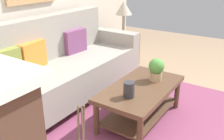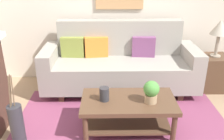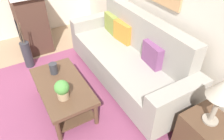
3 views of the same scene
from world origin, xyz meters
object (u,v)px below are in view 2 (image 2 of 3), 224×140
Objects in this scene: potted_plant_tabletop at (151,91)px; throw_pillow_plum at (144,47)px; side_table at (212,73)px; tabletop_vase at (104,94)px; table_lamp at (220,29)px; couch at (120,64)px; throw_pillow_orange at (96,47)px; coffee_table at (128,108)px; throw_pillow_olive at (73,47)px; floor_vase at (17,125)px.

throw_pillow_plum is at bearing 86.32° from potted_plant_tabletop.
potted_plant_tabletop reaches higher than side_table.
table_lamp is at bearing 32.66° from tabletop_vase.
couch is 0.47m from throw_pillow_orange.
throw_pillow_plum reaches higher than coffee_table.
tabletop_vase is 0.61× the size of potted_plant_tabletop.
throw_pillow_plum is 1.16m from table_lamp.
couch is 4.23× the size of side_table.
throw_pillow_orange is (-0.37, 0.12, 0.25)m from couch.
coffee_table is 1.96× the size of side_table.
throw_pillow_olive is at bearing 176.63° from side_table.
tabletop_vase is at bearing 12.12° from floor_vase.
floor_vase is (-0.83, -1.44, -0.44)m from throw_pillow_orange.
coffee_table is 1.81m from side_table.
side_table is (1.48, -0.01, -0.15)m from couch.
throw_pillow_orange is at bearing 175.95° from table_lamp.
throw_pillow_olive reaches higher than potted_plant_tabletop.
throw_pillow_olive is 1.51m from coffee_table.
potted_plant_tabletop is 1.54m from floor_vase.
side_table is (1.72, 1.10, -0.23)m from tabletop_vase.
potted_plant_tabletop is at bearing -51.10° from throw_pillow_olive.
tabletop_vase reaches higher than floor_vase.
throw_pillow_olive is at bearing 170.54° from couch.
throw_pillow_olive reaches higher than tabletop_vase.
throw_pillow_plum is (0.75, 0.00, 0.00)m from throw_pillow_orange.
coffee_table is at bearing -57.17° from throw_pillow_olive.
side_table is at bearing 44.10° from potted_plant_tabletop.
throw_pillow_plum is 0.63× the size of table_lamp.
couch is 1.79m from floor_vase.
floor_vase reaches higher than coffee_table.
potted_plant_tabletop is at bearing -135.90° from table_lamp.
throw_pillow_olive is 1.00× the size of throw_pillow_orange.
throw_pillow_plum is 1.19m from side_table.
coffee_table is 1.93m from table_lamp.
side_table is (1.86, -0.13, -0.40)m from throw_pillow_orange.
throw_pillow_olive is 1.37× the size of potted_plant_tabletop.
coffee_table is at bearing 9.72° from floor_vase.
potted_plant_tabletop is 1.71m from table_lamp.
throw_pillow_orange is 0.75m from throw_pillow_plum.
table_lamp is at bearing 44.10° from potted_plant_tabletop.
table_lamp is (1.11, -0.13, 0.31)m from throw_pillow_plum.
side_table reaches higher than floor_vase.
tabletop_vase reaches higher than coffee_table.
potted_plant_tabletop reaches higher than tabletop_vase.
throw_pillow_orange reaches higher than floor_vase.
potted_plant_tabletop is (0.29, -1.16, 0.14)m from couch.
couch is at bearing -18.44° from throw_pillow_orange.
couch reaches higher than throw_pillow_orange.
table_lamp is 1.17× the size of floor_vase.
couch reaches higher than throw_pillow_olive.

